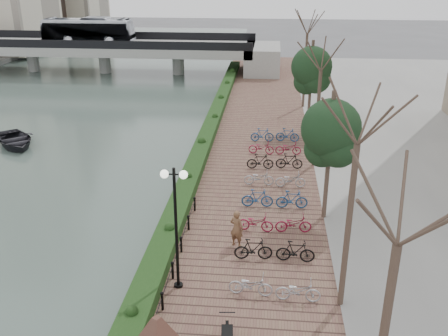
# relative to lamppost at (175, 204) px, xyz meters

# --- Properties ---
(ground) EXTENTS (220.00, 220.00, 0.00)m
(ground) POSITION_rel_lamppost_xyz_m (-1.72, -2.50, -4.15)
(ground) COLOR #59595B
(ground) RESTS_ON ground
(river_water) EXTENTS (30.00, 130.00, 0.02)m
(river_water) POSITION_rel_lamppost_xyz_m (-16.72, 22.50, -4.14)
(river_water) COLOR #495B52
(river_water) RESTS_ON ground
(promenade) EXTENTS (8.00, 75.00, 0.50)m
(promenade) POSITION_rel_lamppost_xyz_m (2.28, 15.00, -3.90)
(promenade) COLOR brown
(promenade) RESTS_ON ground
(hedge) EXTENTS (1.10, 56.00, 0.60)m
(hedge) POSITION_rel_lamppost_xyz_m (-1.12, 17.50, -3.35)
(hedge) COLOR black
(hedge) RESTS_ON promenade
(chain_fence) EXTENTS (0.10, 14.10, 0.70)m
(chain_fence) POSITION_rel_lamppost_xyz_m (-0.32, -0.50, -3.30)
(chain_fence) COLOR black
(chain_fence) RESTS_ON promenade
(lamppost) EXTENTS (1.02, 0.32, 5.09)m
(lamppost) POSITION_rel_lamppost_xyz_m (0.00, 0.00, 0.00)
(lamppost) COLOR black
(lamppost) RESTS_ON promenade
(pedestrian) EXTENTS (0.76, 0.65, 1.78)m
(pedestrian) POSITION_rel_lamppost_xyz_m (2.08, 3.28, -2.76)
(pedestrian) COLOR brown
(pedestrian) RESTS_ON promenade
(bicycle_parking) EXTENTS (2.40, 19.89, 1.00)m
(bicycle_parking) POSITION_rel_lamppost_xyz_m (3.78, 8.59, -3.18)
(bicycle_parking) COLOR #AAABAF
(bicycle_parking) RESTS_ON promenade
(street_trees) EXTENTS (3.20, 37.12, 6.80)m
(street_trees) POSITION_rel_lamppost_xyz_m (6.28, 10.18, -0.46)
(street_trees) COLOR #3D3124
(street_trees) RESTS_ON promenade
(bridge) EXTENTS (36.00, 10.77, 6.50)m
(bridge) POSITION_rel_lamppost_xyz_m (-17.07, 42.50, -0.78)
(bridge) COLOR gray
(bridge) RESTS_ON ground
(boat) EXTENTS (5.49, 5.69, 0.96)m
(boat) POSITION_rel_lamppost_xyz_m (-15.01, 16.29, -3.65)
(boat) COLOR #222127
(boat) RESTS_ON river_water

